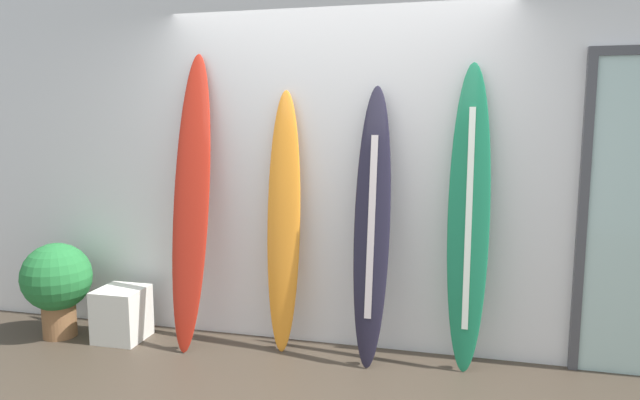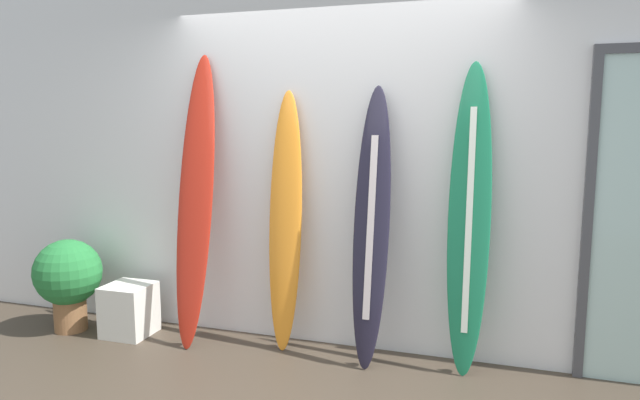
{
  "view_description": "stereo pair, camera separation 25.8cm",
  "coord_description": "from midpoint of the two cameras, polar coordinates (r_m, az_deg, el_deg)",
  "views": [
    {
      "loc": [
        0.95,
        -2.88,
        1.72
      ],
      "look_at": [
        -0.03,
        0.95,
        1.15
      ],
      "focal_mm": 32.1,
      "sensor_mm": 36.0,
      "label": 1
    },
    {
      "loc": [
        1.2,
        -2.81,
        1.72
      ],
      "look_at": [
        -0.03,
        0.95,
        1.15
      ],
      "focal_mm": 32.1,
      "sensor_mm": 36.0,
      "label": 2
    }
  ],
  "objects": [
    {
      "name": "wall_back",
      "position": [
        4.3,
        -0.15,
        3.96
      ],
      "size": [
        7.2,
        0.2,
        2.8
      ],
      "primitive_type": "cube",
      "color": "silver",
      "rests_on": "ground"
    },
    {
      "name": "surfboard_charcoal",
      "position": [
        3.96,
        3.35,
        -2.85
      ],
      "size": [
        0.26,
        0.38,
        1.94
      ],
      "color": "#201D2E",
      "rests_on": "ground"
    },
    {
      "name": "surfboard_sunset",
      "position": [
        4.21,
        -5.39,
        -2.37
      ],
      "size": [
        0.26,
        0.29,
        1.92
      ],
      "color": "orange",
      "rests_on": "ground"
    },
    {
      "name": "potted_plant",
      "position": [
        5.02,
        -26.12,
        -7.29
      ],
      "size": [
        0.53,
        0.53,
        0.75
      ],
      "color": "brown",
      "rests_on": "ground"
    },
    {
      "name": "surfboard_emerald",
      "position": [
        3.95,
        12.79,
        -2.07
      ],
      "size": [
        0.28,
        0.27,
        2.09
      ],
      "color": "#1B7950",
      "rests_on": "ground"
    },
    {
      "name": "display_block_left",
      "position": [
        4.83,
        -20.63,
        -10.6
      ],
      "size": [
        0.35,
        0.35,
        0.41
      ],
      "color": "silver",
      "rests_on": "ground"
    },
    {
      "name": "surfboard_crimson",
      "position": [
        4.38,
        -14.37,
        -0.36
      ],
      "size": [
        0.3,
        0.48,
        2.2
      ],
      "color": "red",
      "rests_on": "ground"
    }
  ]
}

